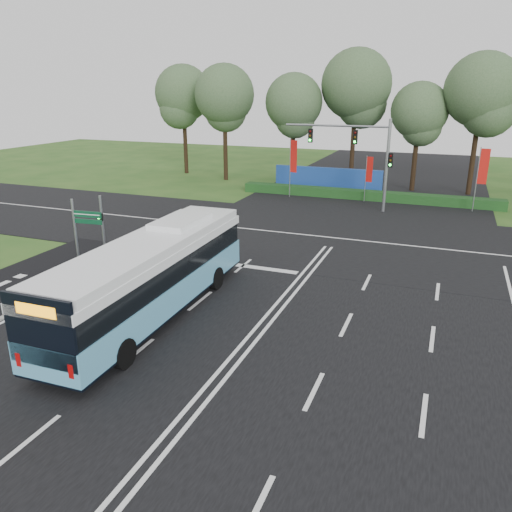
{
  "coord_description": "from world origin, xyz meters",
  "views": [
    {
      "loc": [
        6.49,
        -18.26,
        9.08
      ],
      "look_at": [
        -1.39,
        2.0,
        1.77
      ],
      "focal_mm": 35.0,
      "sensor_mm": 36.0,
      "label": 1
    }
  ],
  "objects": [
    {
      "name": "street_sign",
      "position": [
        -9.98,
        0.52,
        2.55
      ],
      "size": [
        1.58,
        0.25,
        4.05
      ],
      "rotation": [
        0.0,
        0.0,
        0.11
      ],
      "color": "gray",
      "rests_on": "ground"
    },
    {
      "name": "road_cross",
      "position": [
        0.0,
        12.0,
        0.03
      ],
      "size": [
        120.0,
        14.0,
        0.05
      ],
      "primitive_type": "cube",
      "color": "black",
      "rests_on": "ground"
    },
    {
      "name": "city_bus",
      "position": [
        -4.42,
        -1.98,
        1.82
      ],
      "size": [
        2.92,
        12.62,
        3.61
      ],
      "rotation": [
        0.0,
        0.0,
        0.02
      ],
      "color": "#55A0C5",
      "rests_on": "ground"
    },
    {
      "name": "blue_hoarding",
      "position": [
        -4.0,
        27.0,
        1.1
      ],
      "size": [
        10.0,
        0.3,
        2.2
      ],
      "primitive_type": "cube",
      "color": "navy",
      "rests_on": "ground"
    },
    {
      "name": "hedge",
      "position": [
        0.0,
        24.5,
        0.4
      ],
      "size": [
        22.0,
        1.2,
        0.8
      ],
      "primitive_type": "cube",
      "color": "#163C15",
      "rests_on": "ground"
    },
    {
      "name": "kerb_strip",
      "position": [
        -10.1,
        -3.0,
        0.06
      ],
      "size": [
        0.25,
        18.0,
        0.12
      ],
      "primitive_type": "cube",
      "color": "gray",
      "rests_on": "ground"
    },
    {
      "name": "banner_flag_left",
      "position": [
        -6.18,
        22.96,
        3.29
      ],
      "size": [
        0.71,
        0.32,
        5.08
      ],
      "rotation": [
        0.0,
        0.0,
        -0.38
      ],
      "color": "gray",
      "rests_on": "ground"
    },
    {
      "name": "eucalyptus_row",
      "position": [
        -0.54,
        30.44,
        8.61
      ],
      "size": [
        47.59,
        8.7,
        12.81
      ],
      "color": "black",
      "rests_on": "ground"
    },
    {
      "name": "pedestrian_signal",
      "position": [
        -10.84,
        3.17,
        1.99
      ],
      "size": [
        0.34,
        0.43,
        3.65
      ],
      "rotation": [
        0.0,
        0.0,
        0.43
      ],
      "color": "gray",
      "rests_on": "ground"
    },
    {
      "name": "road_main",
      "position": [
        0.0,
        0.0,
        0.02
      ],
      "size": [
        20.0,
        120.0,
        0.04
      ],
      "primitive_type": "cube",
      "color": "black",
      "rests_on": "ground"
    },
    {
      "name": "banner_flag_right",
      "position": [
        8.71,
        23.06,
        3.22
      ],
      "size": [
        0.73,
        0.09,
        4.96
      ],
      "rotation": [
        0.0,
        0.0,
        -0.04
      ],
      "color": "gray",
      "rests_on": "ground"
    },
    {
      "name": "traffic_light_gantry",
      "position": [
        0.21,
        20.5,
        4.66
      ],
      "size": [
        8.41,
        0.28,
        7.0
      ],
      "color": "gray",
      "rests_on": "ground"
    },
    {
      "name": "ground",
      "position": [
        0.0,
        0.0,
        0.0
      ],
      "size": [
        120.0,
        120.0,
        0.0
      ],
      "primitive_type": "plane",
      "color": "#27501A",
      "rests_on": "ground"
    },
    {
      "name": "banner_flag_mid",
      "position": [
        0.22,
        23.58,
        2.56
      ],
      "size": [
        0.57,
        0.16,
        3.88
      ],
      "rotation": [
        0.0,
        0.0,
        -0.2
      ],
      "color": "gray",
      "rests_on": "ground"
    }
  ]
}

